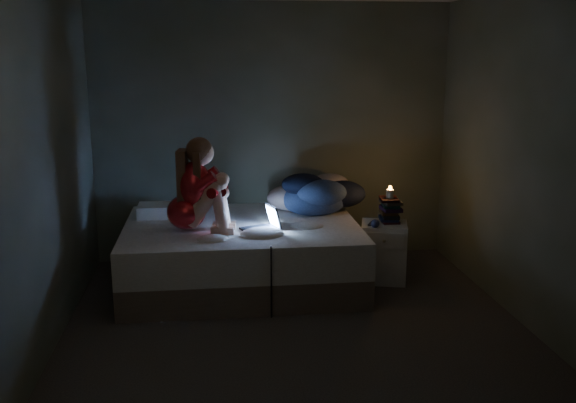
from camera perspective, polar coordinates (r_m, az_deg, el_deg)
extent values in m
cube|color=#262423|center=(5.05, 0.82, -11.62)|extent=(3.60, 3.80, 0.02)
cube|color=#404B36|center=(6.53, -1.40, 6.08)|extent=(3.60, 0.02, 2.60)
cube|color=#404B36|center=(2.82, 6.13, -3.59)|extent=(3.60, 0.02, 2.60)
cube|color=#404B36|center=(4.76, -21.26, 2.50)|extent=(0.02, 3.80, 2.60)
cube|color=#404B36|center=(5.22, 21.02, 3.38)|extent=(0.02, 3.80, 2.60)
cube|color=white|center=(6.19, -11.38, -0.79)|extent=(0.41, 0.29, 0.12)
cube|color=beige|center=(6.08, 8.52, -4.47)|extent=(0.50, 0.46, 0.56)
cylinder|color=beige|center=(6.00, 9.10, 0.74)|extent=(0.07, 0.07, 0.08)
cube|color=black|center=(5.93, 7.77, -2.04)|extent=(0.10, 0.15, 0.01)
sphere|color=navy|center=(5.82, 8.25, -2.02)|extent=(0.08, 0.08, 0.08)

